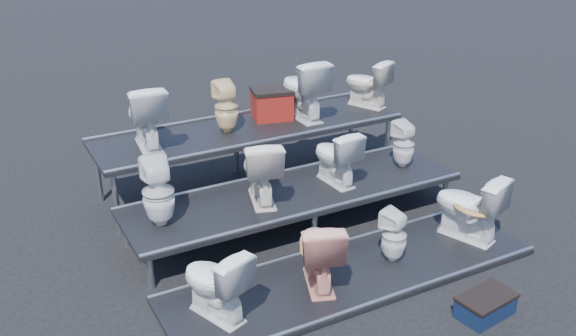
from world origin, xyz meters
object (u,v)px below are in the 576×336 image
toilet_2 (394,236)px  toilet_6 (336,156)px  red_crate (272,105)px  step_stool (485,307)px  toilet_3 (469,206)px  toilet_10 (303,88)px  toilet_8 (146,115)px  toilet_4 (158,192)px  toilet_1 (319,251)px  toilet_5 (261,169)px  toilet_11 (367,83)px  toilet_9 (226,107)px  toilet_7 (404,144)px  toilet_0 (215,282)px

toilet_2 → toilet_6: (0.04, 1.30, 0.45)m
red_crate → step_stool: bearing=-72.0°
toilet_3 → toilet_6: 1.69m
toilet_6 → toilet_10: 1.41m
toilet_8 → toilet_10: 2.23m
red_crate → toilet_3: bearing=-54.6°
red_crate → step_stool: 4.09m
toilet_2 → toilet_4: size_ratio=0.79×
toilet_1 → toilet_6: 1.68m
toilet_10 → toilet_5: bearing=45.1°
toilet_1 → toilet_2: size_ratio=1.30×
toilet_11 → red_crate: (-1.46, 0.19, -0.16)m
toilet_9 → step_stool: (1.11, -3.78, -1.10)m
toilet_8 → toilet_6: bearing=152.3°
toilet_2 → toilet_7: size_ratio=0.98×
toilet_1 → toilet_4: bearing=-25.8°
toilet_6 → step_stool: size_ratio=1.27×
toilet_1 → toilet_11: (2.34, 2.60, 0.75)m
toilet_10 → red_crate: (-0.39, 0.19, -0.24)m
toilet_10 → toilet_8: bearing=-0.2°
toilet_5 → step_stool: (1.24, -2.48, -0.76)m
toilet_3 → toilet_1: bearing=-20.3°
toilet_2 → toilet_8: (-1.94, 2.60, 0.91)m
toilet_4 → step_stool: size_ratio=1.39×
toilet_7 → toilet_9: size_ratio=0.90×
toilet_7 → toilet_3: bearing=85.3°
toilet_0 → toilet_10: toilet_10 is taller
toilet_7 → toilet_8: size_ratio=0.76×
toilet_9 → toilet_11: toilet_11 is taller
toilet_1 → red_crate: (0.87, 2.79, 0.59)m
toilet_3 → toilet_5: (-2.05, 1.30, 0.39)m
toilet_2 → toilet_10: 2.77m
toilet_5 → step_stool: bearing=133.2°
toilet_2 → toilet_8: 3.37m
toilet_8 → toilet_11: toilet_8 is taller
toilet_7 → red_crate: 1.92m
toilet_0 → toilet_10: 3.64m
toilet_9 → toilet_10: toilet_10 is taller
toilet_6 → toilet_5: bearing=-4.2°
toilet_8 → toilet_4: bearing=83.3°
toilet_1 → toilet_3: size_ratio=0.97×
toilet_4 → toilet_9: bearing=-130.0°
toilet_2 → toilet_9: (-0.86, 2.60, 0.84)m
toilet_3 → step_stool: size_ratio=1.48×
toilet_0 → toilet_4: toilet_4 is taller
toilet_9 → toilet_10: 1.16m
toilet_10 → step_stool: 3.96m
toilet_5 → toilet_9: bearing=-79.3°
toilet_8 → toilet_3: bearing=144.8°
toilet_4 → toilet_7: toilet_4 is taller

